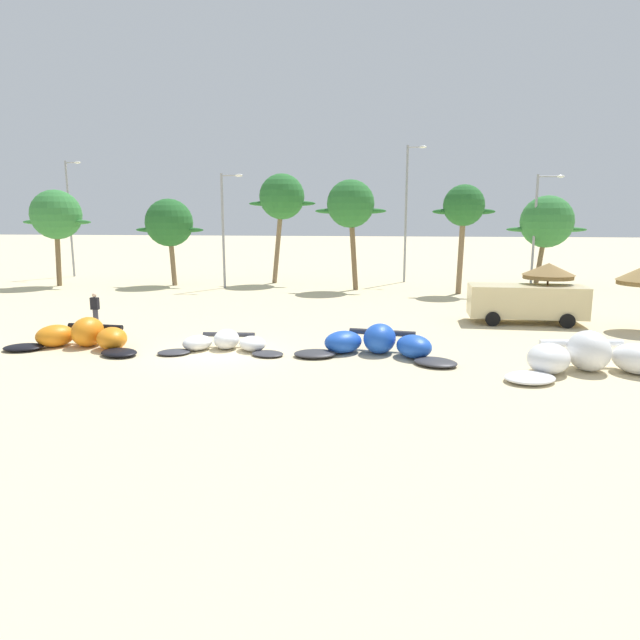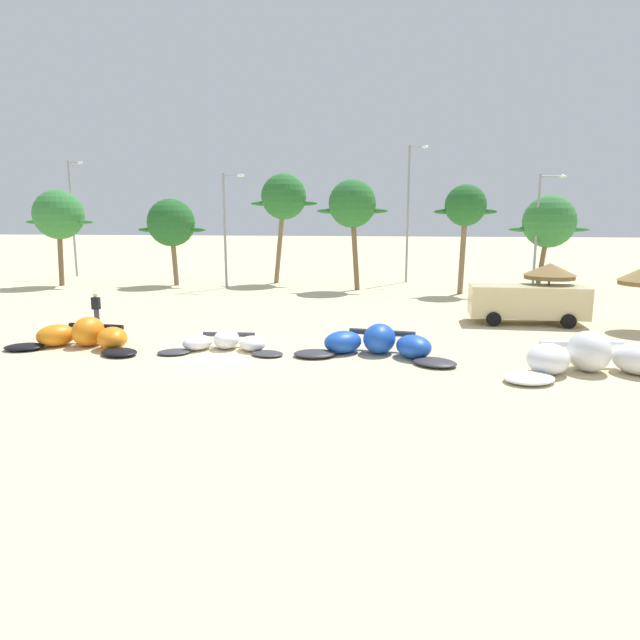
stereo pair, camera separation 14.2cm
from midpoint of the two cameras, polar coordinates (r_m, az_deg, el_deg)
name	(u,v)px [view 1 (the left image)]	position (r m, az deg, el deg)	size (l,w,h in m)	color
ground_plane	(219,353)	(21.51, -10.51, -3.34)	(260.00, 260.00, 0.00)	beige
kite_left	(83,337)	(23.81, -23.21, -1.58)	(5.86, 2.89, 1.17)	black
kite_left_of_center	(225,343)	(21.84, -9.88, -2.32)	(5.03, 2.46, 0.77)	#333338
kite_center	(378,344)	(20.88, 5.76, -2.42)	(6.19, 3.29, 1.12)	#333338
kite_right_of_center	(593,358)	(20.38, 25.98, -3.52)	(6.77, 3.52, 1.36)	white
beach_umbrella_near_van	(549,271)	(29.60, 22.22, 4.67)	(2.50, 2.50, 2.86)	brown
parked_van	(524,301)	(28.63, 19.98, 1.86)	(5.42, 2.34, 1.84)	beige
person_near_kites	(95,310)	(27.94, -22.15, 0.95)	(0.36, 0.24, 1.62)	#383842
palm_leftmost	(56,215)	(45.83, -25.47, 9.65)	(5.40, 3.60, 7.05)	brown
palm_left	(169,223)	(43.34, -15.27, 9.53)	(5.26, 3.51, 6.42)	#7F6647
palm_left_of_gap	(282,198)	(43.40, -4.02, 12.38)	(5.16, 3.44, 8.32)	#7F6647
palm_center_left	(351,205)	(39.29, 3.04, 11.69)	(4.94, 3.29, 7.63)	brown
palm_center_right	(464,207)	(38.31, 14.40, 11.12)	(4.05, 2.70, 7.18)	#7F6647
palm_right_of_gap	(547,222)	(45.07, 22.10, 9.26)	(5.75, 3.83, 6.66)	brown
lamppost_west	(71,214)	(52.68, -24.24, 9.90)	(1.46, 0.24, 9.71)	gray
lamppost_west_center	(225,224)	(40.74, -9.82, 9.61)	(1.63, 0.24, 8.09)	gray
lamppost_east_center	(407,208)	(44.48, 8.84, 11.23)	(1.51, 0.24, 10.45)	gray
lamppost_east	(537,224)	(43.81, 21.26, 9.14)	(1.89, 0.24, 8.07)	gray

